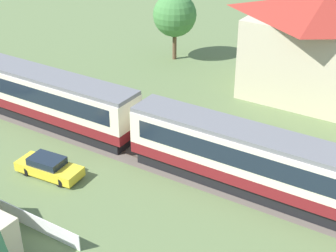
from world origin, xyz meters
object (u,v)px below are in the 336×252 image
station_house_red_roof (320,46)px  yard_tree_0 (175,15)px  parked_car_yellow (49,167)px  passenger_train (278,166)px  yard_tree_1 (329,37)px

station_house_red_roof → yard_tree_0: bearing=174.2°
parked_car_yellow → yard_tree_0: size_ratio=0.68×
passenger_train → yard_tree_1: size_ratio=13.07×
station_house_red_roof → parked_car_yellow: size_ratio=2.70×
yard_tree_1 → parked_car_yellow: bearing=-117.1°
station_house_red_roof → parked_car_yellow: station_house_red_roof is taller
yard_tree_0 → yard_tree_1: (16.09, -0.88, 0.72)m
passenger_train → yard_tree_1: yard_tree_1 is taller
passenger_train → yard_tree_1: (-2.40, 16.92, 3.09)m
yard_tree_0 → parked_car_yellow: bearing=-79.1°
parked_car_yellow → yard_tree_1: bearing=58.0°
passenger_train → parked_car_yellow: 15.19m
station_house_red_roof → yard_tree_1: size_ratio=1.63×
parked_car_yellow → yard_tree_0: (-4.52, 23.53, 4.11)m
parked_car_yellow → yard_tree_0: yard_tree_0 is taller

